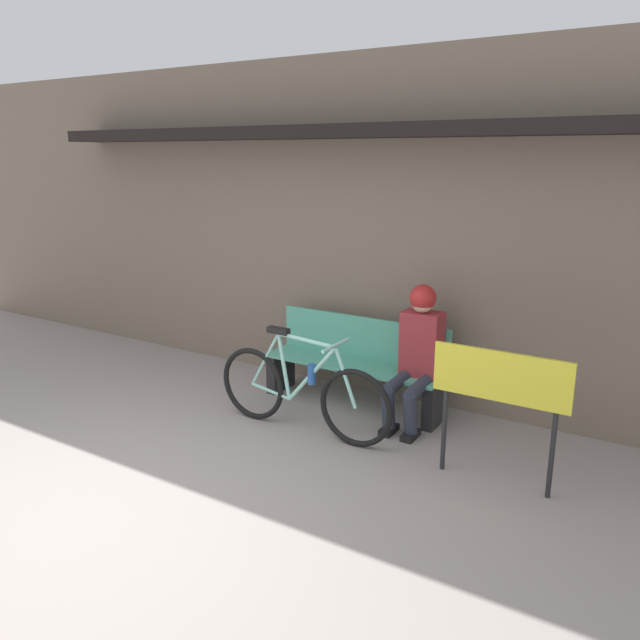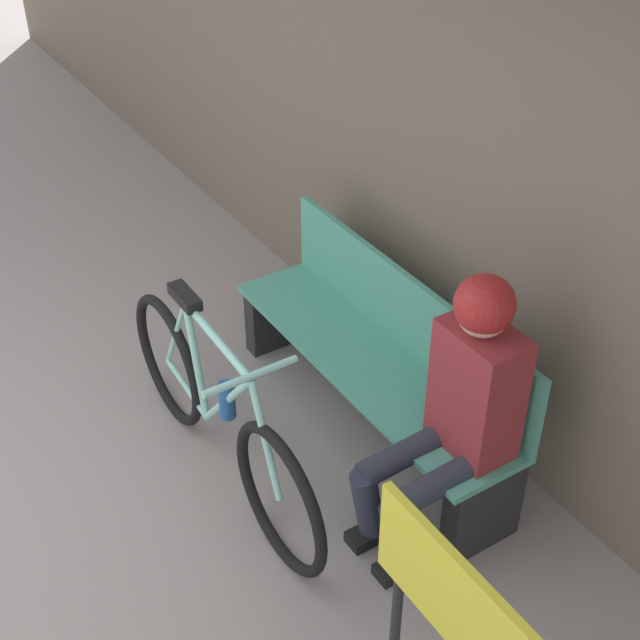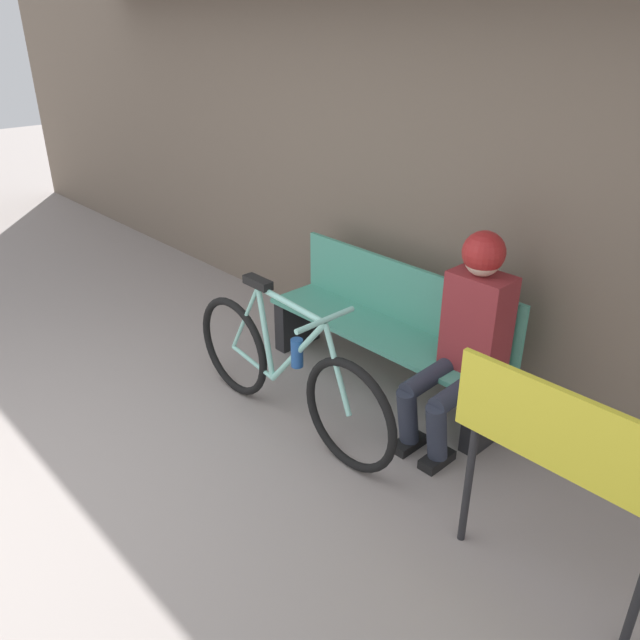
% 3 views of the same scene
% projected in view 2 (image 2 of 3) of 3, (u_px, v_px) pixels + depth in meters
% --- Properties ---
extents(storefront_wall, '(12.00, 0.56, 3.20)m').
position_uv_depth(storefront_wall, '(404.00, 42.00, 3.86)').
color(storefront_wall, '#756656').
rests_on(storefront_wall, ground_plane).
extents(park_bench_near, '(1.74, 0.42, 0.82)m').
position_uv_depth(park_bench_near, '(378.00, 363.00, 4.10)').
color(park_bench_near, '#51A88E').
rests_on(park_bench_near, ground_plane).
extents(bicycle, '(1.70, 0.40, 0.89)m').
position_uv_depth(bicycle, '(218.00, 418.00, 3.84)').
color(bicycle, black).
rests_on(bicycle, ground_plane).
extents(person_seated, '(0.34, 0.63, 1.23)m').
position_uv_depth(person_seated, '(459.00, 400.00, 3.42)').
color(person_seated, '#2D3342').
rests_on(person_seated, ground_plane).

